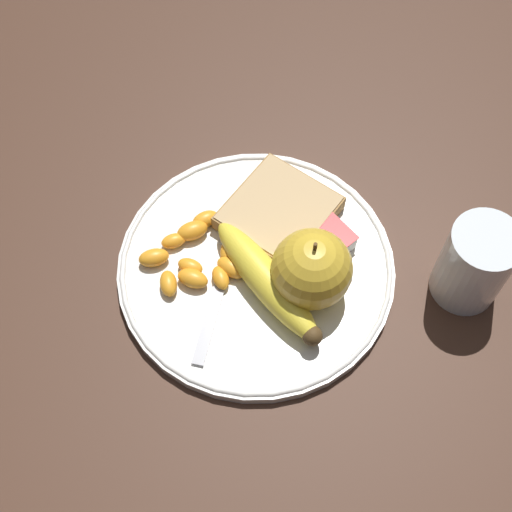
% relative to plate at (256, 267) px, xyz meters
% --- Properties ---
extents(ground_plane, '(3.00, 3.00, 0.00)m').
position_rel_plate_xyz_m(ground_plane, '(0.00, 0.00, -0.01)').
color(ground_plane, '#42281C').
extents(plate, '(0.29, 0.29, 0.01)m').
position_rel_plate_xyz_m(plate, '(0.00, 0.00, 0.00)').
color(plate, silver).
rests_on(plate, ground_plane).
extents(juice_glass, '(0.07, 0.07, 0.10)m').
position_rel_plate_xyz_m(juice_glass, '(-0.15, 0.15, 0.04)').
color(juice_glass, silver).
rests_on(juice_glass, ground_plane).
extents(apple, '(0.08, 0.08, 0.09)m').
position_rel_plate_xyz_m(apple, '(-0.02, 0.05, 0.04)').
color(apple, gold).
rests_on(apple, plate).
extents(banana, '(0.05, 0.16, 0.04)m').
position_rel_plate_xyz_m(banana, '(0.01, 0.03, 0.02)').
color(banana, yellow).
rests_on(banana, plate).
extents(bread_slice, '(0.13, 0.12, 0.02)m').
position_rel_plate_xyz_m(bread_slice, '(-0.06, -0.03, 0.02)').
color(bread_slice, olive).
rests_on(bread_slice, plate).
extents(fork, '(0.17, 0.13, 0.00)m').
position_rel_plate_xyz_m(fork, '(0.02, -0.02, 0.01)').
color(fork, '#B2B2B7').
rests_on(fork, plate).
extents(jam_packet, '(0.05, 0.04, 0.02)m').
position_rel_plate_xyz_m(jam_packet, '(-0.07, 0.03, 0.01)').
color(jam_packet, white).
rests_on(jam_packet, plate).
extents(orange_segment_0, '(0.03, 0.03, 0.02)m').
position_rel_plate_xyz_m(orange_segment_0, '(0.05, -0.04, 0.01)').
color(orange_segment_0, orange).
rests_on(orange_segment_0, plate).
extents(orange_segment_1, '(0.03, 0.02, 0.01)m').
position_rel_plate_xyz_m(orange_segment_1, '(0.05, -0.07, 0.01)').
color(orange_segment_1, orange).
rests_on(orange_segment_1, plate).
extents(orange_segment_2, '(0.02, 0.03, 0.02)m').
position_rel_plate_xyz_m(orange_segment_2, '(0.04, -0.01, 0.01)').
color(orange_segment_2, orange).
rests_on(orange_segment_2, plate).
extents(orange_segment_3, '(0.03, 0.04, 0.02)m').
position_rel_plate_xyz_m(orange_segment_3, '(0.06, -0.03, 0.01)').
color(orange_segment_3, orange).
rests_on(orange_segment_3, plate).
extents(orange_segment_4, '(0.04, 0.03, 0.02)m').
position_rel_plate_xyz_m(orange_segment_4, '(0.03, -0.07, 0.01)').
color(orange_segment_4, orange).
rests_on(orange_segment_4, plate).
extents(orange_segment_5, '(0.03, 0.02, 0.02)m').
position_rel_plate_xyz_m(orange_segment_5, '(0.01, -0.07, 0.01)').
color(orange_segment_5, orange).
rests_on(orange_segment_5, plate).
extents(orange_segment_6, '(0.04, 0.03, 0.02)m').
position_rel_plate_xyz_m(orange_segment_6, '(0.01, -0.03, 0.01)').
color(orange_segment_6, orange).
rests_on(orange_segment_6, plate).
extents(orange_segment_7, '(0.04, 0.03, 0.02)m').
position_rel_plate_xyz_m(orange_segment_7, '(0.08, -0.07, 0.01)').
color(orange_segment_7, orange).
rests_on(orange_segment_7, plate).
extents(orange_segment_8, '(0.03, 0.04, 0.02)m').
position_rel_plate_xyz_m(orange_segment_8, '(0.02, -0.01, 0.01)').
color(orange_segment_8, orange).
rests_on(orange_segment_8, plate).
extents(orange_segment_9, '(0.03, 0.03, 0.02)m').
position_rel_plate_xyz_m(orange_segment_9, '(0.08, -0.04, 0.01)').
color(orange_segment_9, orange).
rests_on(orange_segment_9, plate).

